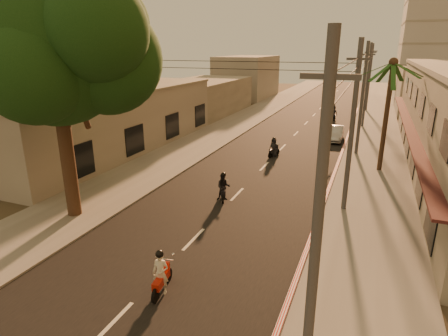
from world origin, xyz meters
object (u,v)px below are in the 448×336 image
at_px(scooter_far_b, 326,116).
at_px(scooter_far_c, 333,113).
at_px(scooter_red, 161,274).
at_px(scooter_mid_b, 324,151).
at_px(scooter_far_a, 274,148).
at_px(palm_tree, 393,69).
at_px(parked_car, 335,133).
at_px(scooter_mid_a, 223,187).
at_px(broadleaf_tree, 62,49).

height_order(scooter_far_b, scooter_far_c, scooter_far_b).
xyz_separation_m(scooter_red, scooter_mid_b, (3.30, 18.96, 0.09)).
xyz_separation_m(scooter_far_a, scooter_far_c, (2.74, 18.23, 0.10)).
height_order(palm_tree, parked_car, palm_tree).
bearing_deg(scooter_far_a, palm_tree, 10.89).
bearing_deg(scooter_mid_a, scooter_far_b, 64.89).
height_order(scooter_mid_b, scooter_far_a, scooter_mid_b).
bearing_deg(scooter_far_a, scooter_mid_a, -75.79).
xyz_separation_m(scooter_far_b, scooter_far_c, (0.60, 2.10, -0.03)).
bearing_deg(palm_tree, scooter_red, -112.22).
relative_size(palm_tree, scooter_mid_a, 4.83).
distance_m(parked_car, scooter_far_c, 10.68).
relative_size(palm_tree, parked_car, 1.97).
xyz_separation_m(broadleaf_tree, parked_car, (10.61, 22.32, -7.80)).
distance_m(scooter_mid_b, parked_car, 7.48).
height_order(scooter_far_a, scooter_far_c, scooter_far_c).
relative_size(scooter_mid_a, parked_car, 0.41).
distance_m(palm_tree, scooter_mid_b, 7.54).
relative_size(scooter_far_a, scooter_far_b, 0.86).
xyz_separation_m(scooter_far_a, scooter_far_b, (2.14, 16.13, 0.13)).
relative_size(scooter_far_b, scooter_far_c, 1.02).
bearing_deg(scooter_mid_b, scooter_far_c, 84.35).
bearing_deg(palm_tree, scooter_far_c, 105.50).
height_order(broadleaf_tree, scooter_mid_a, broadleaf_tree).
height_order(broadleaf_tree, scooter_far_b, broadleaf_tree).
bearing_deg(broadleaf_tree, scooter_far_c, 74.19).
xyz_separation_m(scooter_mid_a, parked_car, (4.49, 17.51, -0.10)).
bearing_deg(scooter_far_a, scooter_red, -71.07).
relative_size(scooter_mid_b, scooter_far_c, 1.04).
bearing_deg(scooter_mid_a, scooter_red, -102.14).
relative_size(parked_car, scooter_far_c, 2.23).
bearing_deg(broadleaf_tree, scooter_far_b, 74.20).
relative_size(scooter_red, scooter_mid_b, 0.92).
relative_size(scooter_far_a, scooter_far_c, 0.88).
bearing_deg(scooter_far_c, scooter_mid_a, -114.36).
relative_size(scooter_far_b, parked_car, 0.46).
height_order(broadleaf_tree, scooter_far_c, broadleaf_tree).
xyz_separation_m(palm_tree, scooter_mid_a, (-8.48, -9.04, -6.37)).
bearing_deg(parked_car, scooter_far_b, 101.24).
xyz_separation_m(scooter_red, parked_car, (3.35, 26.44, -0.09)).
distance_m(scooter_far_a, scooter_far_c, 18.44).
height_order(scooter_mid_b, scooter_far_c, scooter_mid_b).
xyz_separation_m(broadleaf_tree, scooter_mid_b, (10.57, 14.84, -7.61)).
bearing_deg(scooter_far_c, broadleaf_tree, -123.69).
xyz_separation_m(scooter_mid_a, scooter_far_b, (2.60, 26.00, 0.09)).
xyz_separation_m(palm_tree, scooter_far_a, (-8.03, 0.84, -6.40)).
distance_m(broadleaf_tree, scooter_mid_a, 10.96).
distance_m(palm_tree, scooter_mid_a, 13.94).
bearing_deg(scooter_mid_b, scooter_red, -109.44).
xyz_separation_m(scooter_red, scooter_far_a, (-0.69, 18.81, -0.03)).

